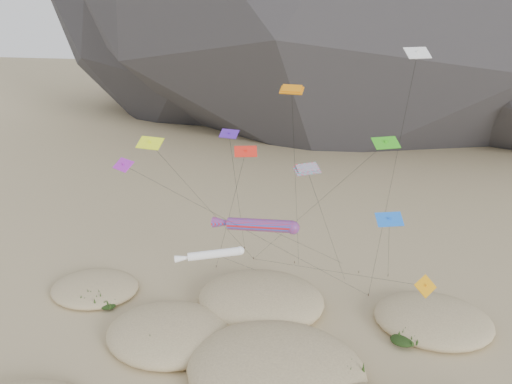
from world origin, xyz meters
TOP-DOWN VIEW (x-y plane):
  - dunes at (-1.24, 3.52)m, footprint 48.98×34.64m
  - dune_grass at (-0.47, 3.13)m, footprint 41.50×29.83m
  - kite_stakes at (1.06, 23.40)m, footprint 21.25×8.62m
  - rainbow_tube_kite at (-2.53, 13.37)m, footprint 13.40×14.20m
  - white_tube_kite at (-5.18, 6.24)m, footprint 5.98×16.83m
  - orange_parafoil at (0.12, 17.33)m, footprint 2.42×8.12m
  - multi_parafoil at (2.64, 10.71)m, footprint 5.17×12.71m
  - delta_kites at (1.58, 10.45)m, footprint 29.70×22.98m

SIDE VIEW (x-z plane):
  - kite_stakes at x=1.06m, z-range 0.00..0.30m
  - dunes at x=-1.24m, z-range -1.21..2.66m
  - dune_grass at x=-0.47m, z-range 0.11..1.59m
  - rainbow_tube_kite at x=-2.53m, z-range 4.64..16.01m
  - white_tube_kite at x=-5.18m, z-range 4.88..15.90m
  - multi_parafoil at x=2.64m, z-range 8.32..26.25m
  - delta_kites at x=1.58m, z-range 3.55..31.24m
  - orange_parafoil at x=0.12m, z-range 11.15..34.94m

